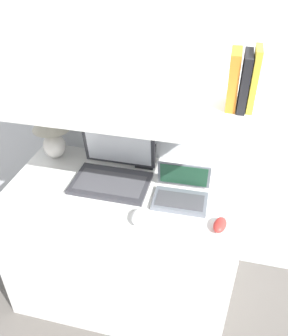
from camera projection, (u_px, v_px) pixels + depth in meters
ground_plane at (109, 335)px, 1.95m from camera, size 12.00×12.00×0.00m
wall_back at (141, 77)px, 1.84m from camera, size 6.00×0.05×2.40m
desk at (124, 243)px, 1.99m from camera, size 1.16×0.67×0.76m
back_riser at (139, 175)px, 2.14m from camera, size 1.16×0.04×1.21m
shelf at (123, 98)px, 1.56m from camera, size 1.16×0.60×0.03m
table_lamp at (51, 126)px, 1.92m from camera, size 0.21×0.21×0.31m
laptop_large at (113, 171)px, 1.82m from camera, size 0.39×0.30×0.27m
laptop_small at (181, 193)px, 1.70m from camera, size 0.26×0.21×0.16m
computer_mouse at (138, 217)px, 1.59m from camera, size 0.07×0.11×0.04m
second_mouse at (220, 225)px, 1.55m from camera, size 0.07×0.11×0.04m
router_box at (146, 156)px, 1.93m from camera, size 0.10×0.09×0.12m
book_yellow at (254, 79)px, 1.38m from camera, size 0.02×0.13×0.24m
book_black at (245, 81)px, 1.39m from camera, size 0.03×0.16×0.22m
book_orange at (234, 80)px, 1.40m from camera, size 0.05×0.14×0.23m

